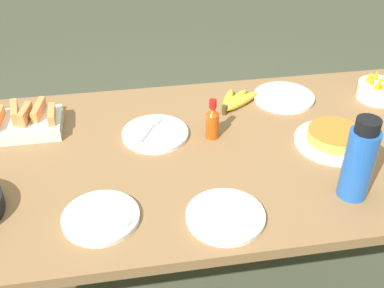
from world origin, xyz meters
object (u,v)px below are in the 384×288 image
at_px(fruit_bowl_mango, 379,89).
at_px(hot_sauce_bottle, 212,121).
at_px(empty_plate_far_right, 225,216).
at_px(empty_plate_near_front, 101,217).
at_px(melon_tray, 21,123).
at_px(water_bottle, 359,161).
at_px(empty_plate_mid_edge, 155,134).
at_px(frittata_plate_center, 334,138).
at_px(banana_bunch, 235,101).
at_px(empty_plate_far_left, 284,97).

distance_m(fruit_bowl_mango, hot_sauce_bottle, 0.71).
bearing_deg(empty_plate_far_right, empty_plate_near_front, 171.20).
bearing_deg(melon_tray, empty_plate_far_right, -41.81).
bearing_deg(water_bottle, fruit_bowl_mango, 56.36).
distance_m(melon_tray, empty_plate_mid_edge, 0.47).
relative_size(empty_plate_far_right, empty_plate_mid_edge, 0.96).
relative_size(frittata_plate_center, water_bottle, 1.01).
distance_m(frittata_plate_center, empty_plate_mid_edge, 0.61).
xyz_separation_m(melon_tray, frittata_plate_center, (1.05, -0.25, -0.01)).
height_order(fruit_bowl_mango, hot_sauce_bottle, hot_sauce_bottle).
bearing_deg(empty_plate_near_front, frittata_plate_center, 17.00).
xyz_separation_m(frittata_plate_center, empty_plate_far_right, (-0.44, -0.29, -0.01)).
distance_m(banana_bunch, fruit_bowl_mango, 0.56).
height_order(frittata_plate_center, water_bottle, water_bottle).
height_order(empty_plate_mid_edge, water_bottle, water_bottle).
height_order(banana_bunch, empty_plate_mid_edge, banana_bunch).
xyz_separation_m(banana_bunch, empty_plate_mid_edge, (-0.32, -0.16, -0.01)).
bearing_deg(banana_bunch, melon_tray, -175.93).
xyz_separation_m(empty_plate_near_front, empty_plate_mid_edge, (0.19, 0.39, -0.00)).
bearing_deg(hot_sauce_bottle, empty_plate_far_right, -96.25).
xyz_separation_m(empty_plate_far_left, water_bottle, (0.02, -0.57, 0.11)).
bearing_deg(empty_plate_mid_edge, empty_plate_near_front, -116.23).
bearing_deg(empty_plate_mid_edge, hot_sauce_bottle, -11.86).
xyz_separation_m(melon_tray, empty_plate_far_right, (0.61, -0.54, -0.03)).
relative_size(water_bottle, hot_sauce_bottle, 1.77).
xyz_separation_m(banana_bunch, frittata_plate_center, (0.27, -0.31, 0.01)).
distance_m(frittata_plate_center, water_bottle, 0.28).
height_order(water_bottle, hot_sauce_bottle, water_bottle).
bearing_deg(melon_tray, frittata_plate_center, -13.50).
xyz_separation_m(frittata_plate_center, water_bottle, (-0.05, -0.25, 0.10)).
distance_m(melon_tray, empty_plate_near_front, 0.56).
xyz_separation_m(melon_tray, water_bottle, (1.00, -0.50, 0.09)).
xyz_separation_m(melon_tray, empty_plate_far_left, (0.98, 0.07, -0.03)).
xyz_separation_m(frittata_plate_center, fruit_bowl_mango, (0.30, 0.27, 0.02)).
bearing_deg(empty_plate_far_left, empty_plate_far_right, -121.38).
relative_size(empty_plate_far_left, empty_plate_mid_edge, 1.02).
relative_size(banana_bunch, empty_plate_far_right, 0.81).
distance_m(fruit_bowl_mango, water_bottle, 0.63).
relative_size(banana_bunch, melon_tray, 0.64).
relative_size(banana_bunch, water_bottle, 0.70).
distance_m(empty_plate_near_front, empty_plate_far_left, 0.91).
xyz_separation_m(empty_plate_near_front, empty_plate_far_right, (0.34, -0.05, -0.00)).
xyz_separation_m(empty_plate_far_left, empty_plate_mid_edge, (-0.52, -0.17, -0.00)).
distance_m(melon_tray, empty_plate_far_right, 0.82).
bearing_deg(empty_plate_near_front, hot_sauce_bottle, 42.15).
distance_m(empty_plate_mid_edge, water_bottle, 0.68).
relative_size(banana_bunch, frittata_plate_center, 0.69).
bearing_deg(water_bottle, empty_plate_far_right, -174.28).
bearing_deg(hot_sauce_bottle, banana_bunch, 56.81).
height_order(empty_plate_near_front, water_bottle, water_bottle).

